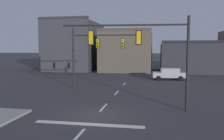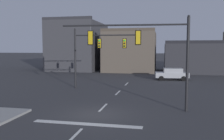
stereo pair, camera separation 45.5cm
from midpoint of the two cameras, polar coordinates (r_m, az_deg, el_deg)
The scene contains 7 objects.
ground_plane at distance 16.09m, azimuth -2.99°, elevation -10.43°, with size 400.00×400.00×0.00m, color #353538.
stop_bar_paint at distance 14.24m, azimuth -5.08°, elevation -12.50°, with size 6.40×0.50×0.01m, color silver.
lane_centreline at distance 17.96m, azimuth -1.36°, elevation -8.75°, with size 0.16×26.40×0.01m.
signal_mast_near_side at distance 16.90m, azimuth 9.24°, elevation 5.47°, with size 8.73×0.80×6.52m.
signal_mast_far_side at distance 25.89m, azimuth -3.76°, elevation 4.95°, with size 6.99×0.62×6.45m.
car_lot_nearside at distance 34.14m, azimuth 14.27°, elevation -0.85°, with size 4.58×2.23×1.61m.
building_row at distance 47.13m, azimuth 9.95°, elevation 4.51°, with size 42.13×13.30×9.93m.
Camera 2 is at (4.16, -14.95, 4.31)m, focal length 38.98 mm.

